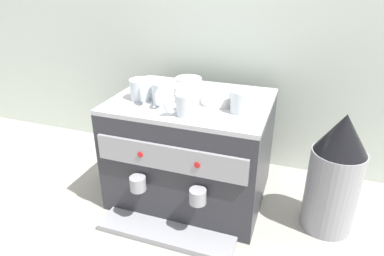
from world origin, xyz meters
TOP-DOWN VIEW (x-y plane):
  - ground_plane at (0.00, 0.00)m, footprint 4.00×4.00m
  - tiled_backsplash_wall at (0.00, 0.35)m, footprint 2.80×0.03m
  - espresso_machine at (0.00, -0.00)m, footprint 0.57×0.55m
  - ceramic_cup_0 at (-0.17, -0.07)m, footprint 0.09×0.11m
  - ceramic_cup_1 at (-0.08, -0.08)m, footprint 0.08×0.12m
  - ceramic_cup_2 at (0.19, -0.06)m, footprint 0.10×0.10m
  - ceramic_cup_3 at (0.03, -0.15)m, footprint 0.11×0.09m
  - ceramic_bowl_0 at (-0.06, 0.12)m, footprint 0.10×0.10m
  - ceramic_bowl_1 at (0.10, -0.01)m, footprint 0.12×0.12m
  - ceramic_bowl_2 at (-0.03, 0.01)m, footprint 0.10×0.10m
  - coffee_grinder at (0.52, -0.03)m, footprint 0.18×0.18m
  - milk_pitcher at (-0.39, 0.00)m, footprint 0.09×0.09m

SIDE VIEW (x-z plane):
  - ground_plane at x=0.00m, z-range 0.00..0.00m
  - milk_pitcher at x=-0.39m, z-range 0.00..0.14m
  - espresso_machine at x=0.00m, z-range 0.00..0.41m
  - coffee_grinder at x=0.52m, z-range 0.00..0.43m
  - ceramic_bowl_1 at x=0.10m, z-range 0.41..0.45m
  - ceramic_bowl_0 at x=-0.06m, z-range 0.41..0.45m
  - ceramic_bowl_2 at x=-0.03m, z-range 0.41..0.46m
  - ceramic_cup_3 at x=0.03m, z-range 0.41..0.48m
  - ceramic_cup_1 at x=-0.08m, z-range 0.41..0.49m
  - ceramic_cup_0 at x=-0.17m, z-range 0.41..0.49m
  - ceramic_cup_2 at x=0.19m, z-range 0.41..0.49m
  - tiled_backsplash_wall at x=0.00m, z-range 0.00..1.18m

